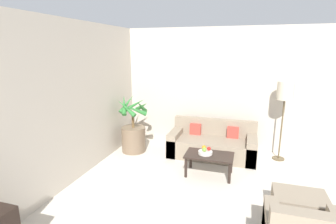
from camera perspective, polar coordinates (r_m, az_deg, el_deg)
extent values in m
cube|color=#BCB2A3|center=(6.03, 23.53, 4.06)|extent=(8.49, 0.06, 2.70)
cube|color=#BCB2A3|center=(4.06, -26.83, -0.38)|extent=(0.06, 7.74, 2.70)
cylinder|color=brown|center=(5.89, -7.49, -5.90)|extent=(0.52, 0.52, 0.55)
cylinder|color=brown|center=(5.76, -7.62, -1.72)|extent=(0.06, 0.06, 0.34)
cone|color=#2D7533|center=(5.60, -5.82, 1.19)|extent=(0.10, 0.47, 0.37)
cone|color=#2D7533|center=(5.80, -5.71, 1.23)|extent=(0.45, 0.39, 0.30)
cone|color=#2D7533|center=(5.90, -7.29, 1.58)|extent=(0.49, 0.21, 0.34)
cone|color=#2D7533|center=(5.82, -8.90, 1.80)|extent=(0.28, 0.44, 0.41)
cone|color=#2D7533|center=(5.68, -9.55, 1.54)|extent=(0.28, 0.43, 0.42)
cone|color=#2D7533|center=(5.53, -9.04, 0.83)|extent=(0.48, 0.20, 0.36)
cone|color=#2D7533|center=(5.48, -7.14, 0.46)|extent=(0.45, 0.39, 0.30)
cube|color=gray|center=(5.68, 9.54, -7.64)|extent=(1.79, 0.83, 0.38)
cube|color=gray|center=(5.87, 10.12, -3.15)|extent=(1.79, 0.16, 0.35)
cube|color=gray|center=(5.80, 1.71, -6.36)|extent=(0.20, 0.83, 0.50)
cube|color=gray|center=(5.62, 17.69, -7.68)|extent=(0.20, 0.83, 0.50)
cube|color=#B23D33|center=(5.83, 6.01, -3.71)|extent=(0.24, 0.12, 0.24)
cube|color=#B23D33|center=(5.75, 13.94, -4.32)|extent=(0.24, 0.12, 0.24)
cylinder|color=brown|center=(5.98, 22.88, -9.30)|extent=(0.24, 0.24, 0.03)
cylinder|color=brown|center=(5.78, 23.44, -3.53)|extent=(0.03, 0.03, 1.23)
cylinder|color=beige|center=(5.61, 24.20, 4.25)|extent=(0.32, 0.32, 0.36)
cylinder|color=black|center=(4.75, 3.90, -11.97)|extent=(0.05, 0.05, 0.36)
cylinder|color=black|center=(4.66, 13.25, -12.87)|extent=(0.05, 0.05, 0.36)
cylinder|color=black|center=(5.12, 4.98, -10.05)|extent=(0.05, 0.05, 0.36)
cylinder|color=black|center=(5.03, 13.60, -10.82)|extent=(0.05, 0.05, 0.36)
cube|color=black|center=(4.79, 8.98, -9.28)|extent=(0.85, 0.50, 0.03)
cylinder|color=beige|center=(4.79, 8.13, -8.73)|extent=(0.25, 0.25, 0.05)
sphere|color=red|center=(4.80, 8.89, -7.87)|extent=(0.07, 0.07, 0.07)
sphere|color=olive|center=(4.74, 7.92, -8.10)|extent=(0.08, 0.08, 0.08)
sphere|color=orange|center=(4.83, 7.85, -7.66)|extent=(0.08, 0.08, 0.08)
cube|color=gray|center=(4.13, 26.66, -17.86)|extent=(0.68, 0.52, 0.34)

